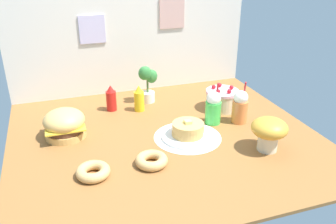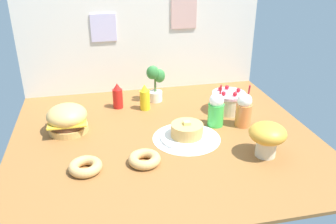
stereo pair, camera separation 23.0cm
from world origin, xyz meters
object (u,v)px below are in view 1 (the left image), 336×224
(mustard_bottle, at_px, (139,99))
(mushroom_stool, at_px, (269,131))
(donut_pink_glaze, at_px, (93,171))
(pancake_stack, at_px, (188,131))
(cream_soda_cup, at_px, (213,108))
(potted_plant, at_px, (147,82))
(layer_cake, at_px, (222,99))
(orange_float_cup, at_px, (240,107))
(burger, at_px, (65,124))
(donut_chocolate, at_px, (152,160))
(ketchup_bottle, at_px, (111,99))

(mustard_bottle, bearing_deg, mushroom_stool, -53.66)
(donut_pink_glaze, bearing_deg, pancake_stack, 20.27)
(cream_soda_cup, bearing_deg, potted_plant, 122.68)
(pancake_stack, xyz_separation_m, layer_cake, (0.41, 0.34, 0.03))
(pancake_stack, distance_m, cream_soda_cup, 0.29)
(orange_float_cup, bearing_deg, mustard_bottle, 146.23)
(layer_cake, relative_size, mustard_bottle, 1.25)
(mustard_bottle, xyz_separation_m, potted_plant, (0.11, 0.14, 0.07))
(burger, xyz_separation_m, donut_chocolate, (0.44, -0.50, -0.06))
(donut_pink_glaze, bearing_deg, layer_cake, 28.64)
(donut_chocolate, bearing_deg, donut_pink_glaze, -179.05)
(orange_float_cup, bearing_deg, burger, 171.77)
(potted_plant, distance_m, mushroom_stool, 1.07)
(orange_float_cup, relative_size, donut_pink_glaze, 1.61)
(donut_pink_glaze, xyz_separation_m, donut_chocolate, (0.33, 0.01, 0.00))
(pancake_stack, relative_size, donut_chocolate, 1.83)
(orange_float_cup, bearing_deg, mushroom_stool, -93.53)
(ketchup_bottle, relative_size, mushroom_stool, 0.91)
(cream_soda_cup, xyz_separation_m, mushroom_stool, (0.16, -0.44, 0.01))
(orange_float_cup, distance_m, mushroom_stool, 0.39)
(burger, height_order, cream_soda_cup, cream_soda_cup)
(donut_pink_glaze, relative_size, potted_plant, 0.61)
(burger, bearing_deg, mushroom_stool, -26.09)
(ketchup_bottle, relative_size, donut_chocolate, 1.08)
(donut_chocolate, bearing_deg, ketchup_bottle, 95.42)
(donut_chocolate, distance_m, potted_plant, 0.92)
(potted_plant, xyz_separation_m, mushroom_stool, (0.49, -0.95, -0.03))
(burger, relative_size, mushroom_stool, 1.21)
(layer_cake, height_order, mustard_bottle, mustard_bottle)
(burger, distance_m, orange_float_cup, 1.19)
(ketchup_bottle, bearing_deg, donut_pink_glaze, -107.16)
(mustard_bottle, height_order, cream_soda_cup, cream_soda_cup)
(donut_pink_glaze, bearing_deg, mushroom_stool, -3.37)
(pancake_stack, relative_size, layer_cake, 1.36)
(orange_float_cup, relative_size, potted_plant, 0.98)
(pancake_stack, distance_m, ketchup_bottle, 0.70)
(burger, distance_m, ketchup_bottle, 0.48)
(ketchup_bottle, bearing_deg, donut_chocolate, -84.58)
(burger, bearing_deg, pancake_stack, -19.46)
(mustard_bottle, distance_m, orange_float_cup, 0.74)
(ketchup_bottle, bearing_deg, cream_soda_cup, -34.98)
(ketchup_bottle, distance_m, donut_pink_glaze, 0.86)
(ketchup_bottle, relative_size, mustard_bottle, 1.00)
(pancake_stack, xyz_separation_m, donut_chocolate, (-0.31, -0.23, -0.02))
(ketchup_bottle, xyz_separation_m, cream_soda_cup, (0.63, -0.44, 0.02))
(mushroom_stool, bearing_deg, donut_pink_glaze, 176.63)
(burger, xyz_separation_m, pancake_stack, (0.75, -0.26, -0.05))
(ketchup_bottle, distance_m, potted_plant, 0.32)
(mustard_bottle, xyz_separation_m, orange_float_cup, (0.62, -0.41, 0.02))
(ketchup_bottle, distance_m, mushroom_stool, 1.18)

